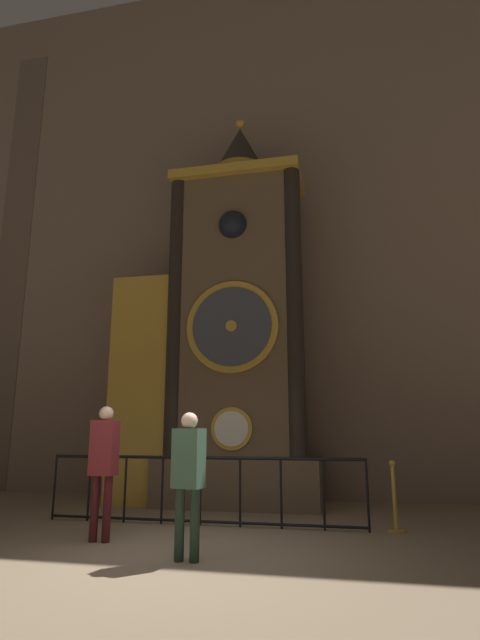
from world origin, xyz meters
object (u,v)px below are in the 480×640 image
object	(u,v)px
visitor_near	(104,459)
visitor_far	(188,470)
clock_tower	(222,335)
stanchion_post	(395,508)

from	to	relation	value
visitor_near	visitor_far	size ratio (longest dim) A/B	1.07
clock_tower	visitor_near	xyz separation A→B (m)	(-0.71, -3.54, -2.34)
visitor_near	visitor_far	distance (m)	1.60
visitor_far	stanchion_post	bearing A→B (deg)	55.21
visitor_far	stanchion_post	xyz separation A→B (m)	(2.41, 2.26, -0.65)
clock_tower	stanchion_post	world-z (taller)	clock_tower
visitor_near	stanchion_post	size ratio (longest dim) A/B	1.76
visitor_near	visitor_far	world-z (taller)	visitor_near
visitor_near	stanchion_post	world-z (taller)	visitor_near
visitor_far	stanchion_post	size ratio (longest dim) A/B	1.64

